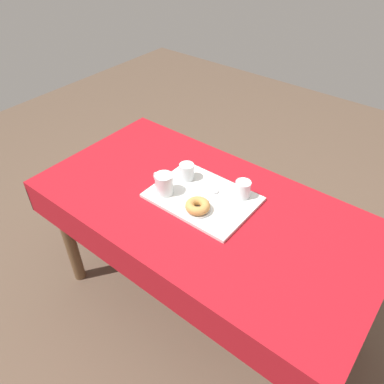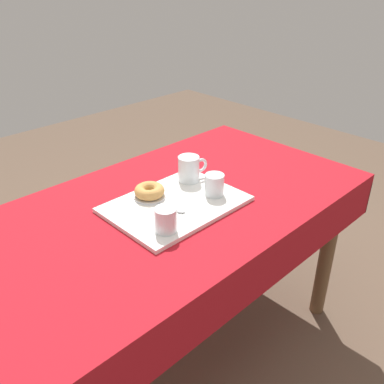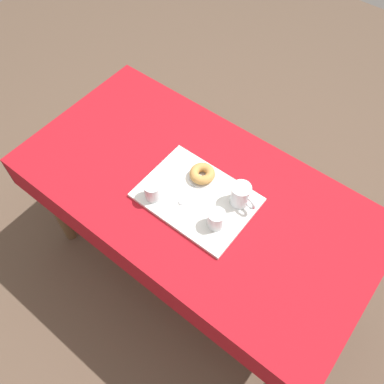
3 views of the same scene
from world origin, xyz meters
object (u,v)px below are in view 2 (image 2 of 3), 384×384
object	(u,v)px
dining_table	(164,228)
teaspoon_near	(178,209)
water_glass_near	(166,221)
sugar_donut_left	(149,191)
tea_mug_left	(189,169)
donut_plate_left	(150,196)
water_glass_far	(214,186)
serving_tray	(175,204)

from	to	relation	value
dining_table	teaspoon_near	xyz separation A→B (m)	(-0.00, 0.07, 0.11)
water_glass_near	sugar_donut_left	distance (m)	0.22
tea_mug_left	donut_plate_left	bearing A→B (deg)	-0.79
donut_plate_left	teaspoon_near	size ratio (longest dim) A/B	0.89
sugar_donut_left	tea_mug_left	bearing A→B (deg)	179.21
water_glass_far	tea_mug_left	bearing A→B (deg)	-95.61
dining_table	teaspoon_near	distance (m)	0.13
water_glass_near	water_glass_far	world-z (taller)	same
water_glass_near	donut_plate_left	world-z (taller)	water_glass_near
sugar_donut_left	teaspoon_near	size ratio (longest dim) A/B	0.84
sugar_donut_left	water_glass_near	bearing A→B (deg)	63.86
serving_tray	water_glass_near	world-z (taller)	water_glass_near
teaspoon_near	serving_tray	bearing A→B (deg)	137.49
tea_mug_left	water_glass_near	distance (m)	0.35
dining_table	donut_plate_left	xyz separation A→B (m)	(0.01, -0.06, 0.11)
tea_mug_left	water_glass_near	bearing A→B (deg)	34.11
dining_table	water_glass_far	bearing A→B (deg)	152.72
water_glass_near	water_glass_far	distance (m)	0.28
water_glass_near	teaspoon_near	bearing A→B (deg)	-149.61
water_glass_far	sugar_donut_left	world-z (taller)	water_glass_far
water_glass_near	water_glass_far	xyz separation A→B (m)	(-0.27, -0.05, -0.00)
dining_table	water_glass_far	xyz separation A→B (m)	(-0.17, 0.09, 0.14)
serving_tray	dining_table	bearing A→B (deg)	-44.22
water_glass_near	sugar_donut_left	size ratio (longest dim) A/B	0.74
donut_plate_left	teaspoon_near	bearing A→B (deg)	95.36
teaspoon_near	water_glass_far	bearing A→B (deg)	76.05
dining_table	serving_tray	distance (m)	0.11
tea_mug_left	teaspoon_near	bearing A→B (deg)	36.25
water_glass_near	teaspoon_near	distance (m)	0.13
serving_tray	sugar_donut_left	distance (m)	0.10
donut_plate_left	teaspoon_near	distance (m)	0.13
water_glass_near	water_glass_far	bearing A→B (deg)	-169.16
serving_tray	sugar_donut_left	xyz separation A→B (m)	(0.04, -0.09, 0.03)
serving_tray	donut_plate_left	size ratio (longest dim) A/B	4.07
water_glass_far	teaspoon_near	distance (m)	0.17
water_glass_near	donut_plate_left	bearing A→B (deg)	-116.14
tea_mug_left	water_glass_far	bearing A→B (deg)	84.39
sugar_donut_left	teaspoon_near	distance (m)	0.14
water_glass_far	donut_plate_left	bearing A→B (deg)	-39.38
donut_plate_left	sugar_donut_left	distance (m)	0.02
dining_table	serving_tray	size ratio (longest dim) A/B	3.36
dining_table	water_glass_near	world-z (taller)	water_glass_near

